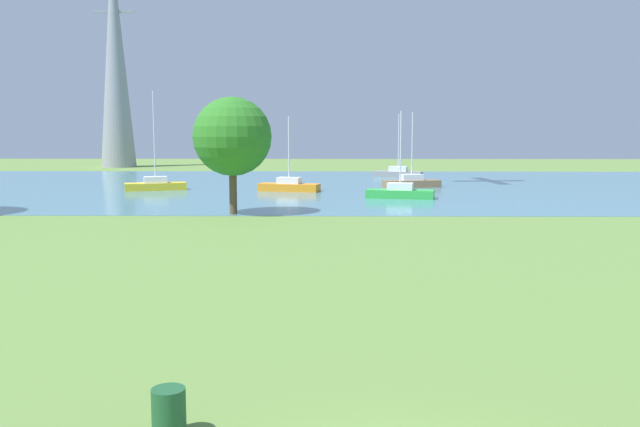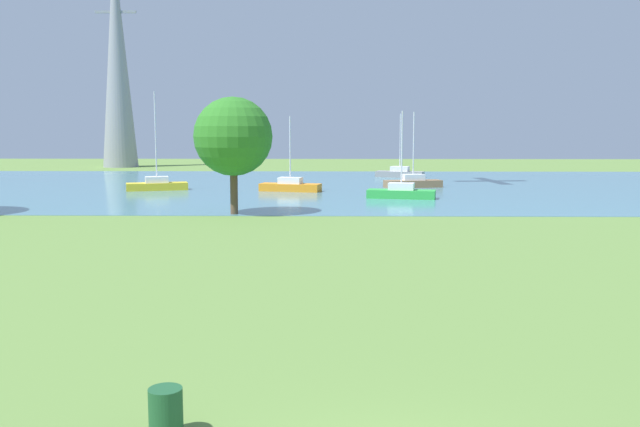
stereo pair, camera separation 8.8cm
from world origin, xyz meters
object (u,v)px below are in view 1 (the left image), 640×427
at_px(sailboat_gray, 398,173).
at_px(tree_east_far, 232,137).
at_px(sailboat_green, 400,192).
at_px(sailboat_yellow, 156,185).
at_px(litter_bin, 169,412).
at_px(sailboat_brown, 412,182).
at_px(sailboat_orange, 289,186).
at_px(electricity_pylon, 115,56).

height_order(sailboat_gray, tree_east_far, tree_east_far).
distance_m(sailboat_gray, sailboat_green, 21.02).
bearing_deg(sailboat_yellow, sailboat_green, -17.48).
xyz_separation_m(litter_bin, sailboat_brown, (9.47, 47.07, 0.05)).
bearing_deg(sailboat_green, sailboat_yellow, 162.52).
distance_m(sailboat_yellow, sailboat_green, 19.97).
distance_m(sailboat_orange, tree_east_far, 15.16).
relative_size(sailboat_gray, tree_east_far, 0.94).
bearing_deg(electricity_pylon, sailboat_brown, -41.22).
distance_m(litter_bin, electricity_pylon, 81.87).
bearing_deg(sailboat_gray, tree_east_far, -112.65).
bearing_deg(sailboat_brown, sailboat_yellow, -171.61).
relative_size(sailboat_orange, sailboat_gray, 0.92).
bearing_deg(sailboat_orange, electricity_pylon, 125.44).
xyz_separation_m(sailboat_orange, sailboat_gray, (10.16, 15.63, 0.01)).
height_order(sailboat_orange, electricity_pylon, electricity_pylon).
xyz_separation_m(sailboat_gray, tree_east_far, (-12.54, -30.04, 4.04)).
relative_size(sailboat_orange, tree_east_far, 0.87).
height_order(sailboat_brown, sailboat_green, sailboat_brown).
xyz_separation_m(sailboat_yellow, sailboat_green, (19.05, -6.00, -0.02)).
relative_size(litter_bin, sailboat_green, 0.13).
height_order(sailboat_orange, sailboat_yellow, sailboat_yellow).
bearing_deg(sailboat_brown, electricity_pylon, 138.78).
bearing_deg(litter_bin, electricity_pylon, 107.72).
bearing_deg(sailboat_brown, sailboat_green, -101.71).
distance_m(sailboat_green, electricity_pylon, 52.27).
bearing_deg(sailboat_green, litter_bin, -101.30).
bearing_deg(sailboat_yellow, sailboat_gray, 35.48).
bearing_deg(sailboat_orange, sailboat_yellow, 176.34).
xyz_separation_m(litter_bin, sailboat_green, (7.59, 37.99, 0.05)).
relative_size(litter_bin, electricity_pylon, 0.03).
distance_m(litter_bin, sailboat_yellow, 45.45).
bearing_deg(sailboat_orange, sailboat_green, -32.74).
bearing_deg(sailboat_orange, sailboat_brown, 20.44).
bearing_deg(sailboat_gray, sailboat_green, -95.22).
height_order(sailboat_orange, sailboat_green, sailboat_green).
bearing_deg(sailboat_green, sailboat_orange, 147.26).
relative_size(sailboat_yellow, tree_east_far, 1.16).
distance_m(sailboat_gray, electricity_pylon, 40.84).
height_order(sailboat_yellow, sailboat_gray, sailboat_yellow).
height_order(litter_bin, sailboat_gray, sailboat_gray).
distance_m(sailboat_orange, sailboat_brown, 10.82).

